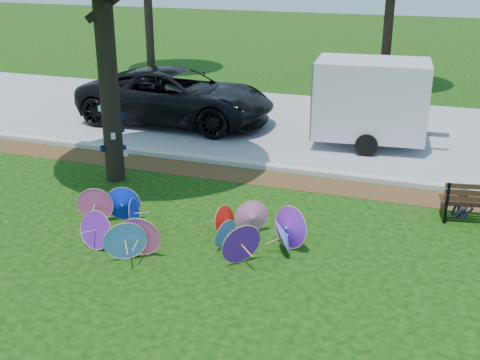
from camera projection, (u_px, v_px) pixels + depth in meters
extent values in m
plane|color=black|center=(175.00, 263.00, 10.46)|extent=(90.00, 90.00, 0.00)
cube|color=#472D16|center=(255.00, 177.00, 14.43)|extent=(90.00, 1.00, 0.01)
cube|color=#B7B5AD|center=(264.00, 166.00, 15.02)|extent=(90.00, 0.30, 0.12)
cube|color=gray|center=(303.00, 125.00, 18.70)|extent=(90.00, 8.00, 0.01)
cylinder|color=black|center=(108.00, 73.00, 13.41)|extent=(0.44, 0.44, 5.07)
cone|color=#5490F9|center=(125.00, 240.00, 10.46)|extent=(0.77, 0.63, 0.78)
cone|color=#691CA4|center=(288.00, 228.00, 10.88)|extent=(0.81, 0.59, 0.81)
cone|color=#0824E1|center=(122.00, 204.00, 11.99)|extent=(0.72, 0.36, 0.72)
cone|color=pink|center=(252.00, 217.00, 11.46)|extent=(0.61, 0.48, 0.67)
cone|color=#EC4C95|center=(141.00, 235.00, 10.61)|extent=(0.82, 0.38, 0.80)
cone|color=#EC4C95|center=(96.00, 204.00, 11.99)|extent=(0.75, 0.43, 0.75)
cone|color=#691CA4|center=(97.00, 229.00, 10.93)|extent=(0.77, 0.40, 0.73)
cone|color=#0824E1|center=(132.00, 213.00, 11.70)|extent=(0.32, 0.65, 0.63)
cone|color=#5490F9|center=(285.00, 236.00, 10.73)|extent=(0.58, 0.75, 0.65)
cone|color=#5490F9|center=(223.00, 233.00, 10.96)|extent=(0.37, 0.60, 0.57)
cone|color=#C10F06|center=(227.00, 222.00, 11.34)|extent=(0.36, 0.65, 0.62)
cone|color=#691CA4|center=(240.00, 243.00, 10.36)|extent=(0.68, 0.72, 0.78)
imported|color=black|center=(177.00, 97.00, 18.68)|extent=(6.09, 2.84, 1.69)
cube|color=silver|center=(371.00, 99.00, 16.31)|extent=(3.13, 2.15, 2.67)
imported|color=#36394A|center=(465.00, 189.00, 12.08)|extent=(0.48, 0.36, 1.21)
cylinder|color=black|center=(149.00, 15.00, 25.87)|extent=(0.36, 0.36, 5.00)
cylinder|color=black|center=(388.00, 24.00, 22.65)|extent=(0.36, 0.36, 5.00)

